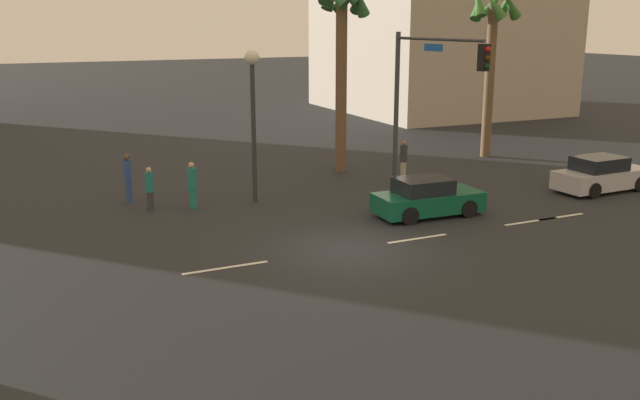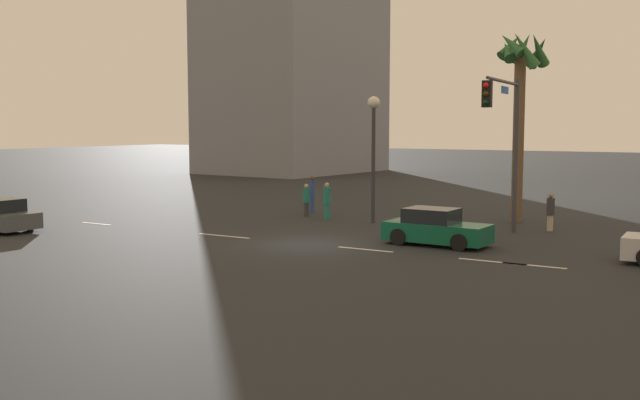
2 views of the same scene
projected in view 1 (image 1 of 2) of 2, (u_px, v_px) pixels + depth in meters
The scene contains 15 objects.
ground_plane at pixel (351, 249), 21.83m from camera, with size 220.00×220.00×0.00m, color #232628.
lane_stripe_2 at pixel (226, 268), 20.16m from camera, with size 2.57×0.14×0.01m, color silver.
lane_stripe_3 at pixel (417, 239), 22.85m from camera, with size 2.24×0.14×0.01m, color silver.
lane_stripe_4 at pixel (561, 217), 25.38m from camera, with size 2.08×0.14×0.01m, color silver.
lane_stripe_5 at pixel (531, 221), 24.81m from camera, with size 2.32×0.14×0.01m, color silver.
car_0 at pixel (427, 198), 25.42m from camera, with size 4.01×1.91×1.41m.
car_2 at pixel (601, 175), 29.11m from camera, with size 4.28×1.89×1.47m.
traffic_signal at pixel (424, 85), 27.87m from camera, with size 0.67×5.55×6.47m.
streetlamp at pixel (253, 96), 26.53m from camera, with size 0.56×0.56×5.87m.
pedestrian_0 at pixel (404, 158), 31.89m from camera, with size 0.35×0.35×1.63m.
pedestrian_1 at pixel (128, 176), 27.16m from camera, with size 0.40×0.40×1.93m.
pedestrian_2 at pixel (150, 187), 26.18m from camera, with size 0.45×0.45×1.63m.
pedestrian_3 at pixel (192, 184), 26.31m from camera, with size 0.45×0.45×1.79m.
palm_tree_0 at pixel (343, 31), 31.59m from camera, with size 2.64×2.75×8.95m.
palm_tree_1 at pixel (492, 35), 35.11m from camera, with size 2.43×2.63×8.87m.
Camera 1 is at (-9.70, -18.39, 6.92)m, focal length 39.26 mm.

